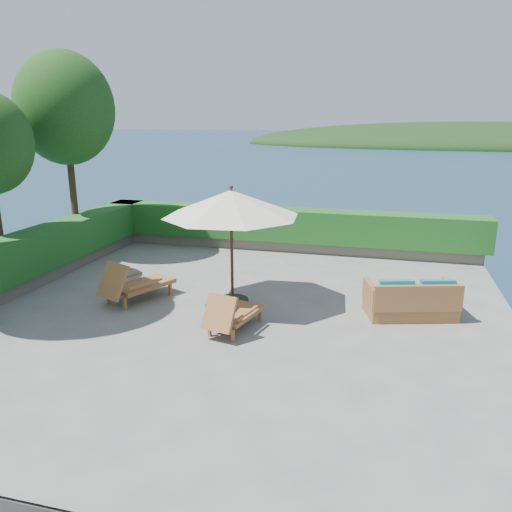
% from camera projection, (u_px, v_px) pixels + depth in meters
% --- Properties ---
extents(ground, '(12.00, 12.00, 0.00)m').
position_uv_depth(ground, '(234.00, 312.00, 11.04)').
color(ground, gray).
rests_on(ground, ground).
extents(foundation, '(12.00, 12.00, 3.00)m').
position_uv_depth(foundation, '(235.00, 375.00, 11.45)').
color(foundation, '#60584C').
rests_on(foundation, ocean).
extents(ocean, '(600.00, 600.00, 0.00)m').
position_uv_depth(ocean, '(235.00, 430.00, 11.84)').
color(ocean, '#182D4D').
rests_on(ocean, ground).
extents(offshore_island, '(126.00, 57.60, 12.60)m').
position_uv_depth(offshore_island, '(471.00, 145.00, 136.32)').
color(offshore_island, black).
rests_on(offshore_island, ocean).
extents(planter_wall_far, '(12.00, 0.60, 0.36)m').
position_uv_depth(planter_wall_far, '(284.00, 245.00, 16.22)').
color(planter_wall_far, '#676153').
rests_on(planter_wall_far, ground).
extents(planter_wall_left, '(0.60, 12.00, 0.36)m').
position_uv_depth(planter_wall_left, '(18.00, 284.00, 12.35)').
color(planter_wall_left, '#676153').
rests_on(planter_wall_left, ground).
extents(hedge_far, '(12.40, 0.90, 1.00)m').
position_uv_depth(hedge_far, '(285.00, 224.00, 16.04)').
color(hedge_far, '#154A17').
rests_on(hedge_far, planter_wall_far).
extents(hedge_left, '(0.90, 12.40, 1.00)m').
position_uv_depth(hedge_left, '(14.00, 258.00, 12.18)').
color(hedge_left, '#154A17').
rests_on(hedge_left, planter_wall_left).
extents(tree_far, '(2.80, 2.80, 6.03)m').
position_uv_depth(tree_far, '(65.00, 109.00, 14.31)').
color(tree_far, '#432B19').
rests_on(tree_far, ground).
extents(patio_umbrella, '(3.84, 3.84, 2.75)m').
position_uv_depth(patio_umbrella, '(231.00, 205.00, 10.93)').
color(patio_umbrella, black).
rests_on(patio_umbrella, ground).
extents(lounge_left, '(1.41, 1.92, 1.03)m').
position_uv_depth(lounge_left, '(134.00, 284.00, 11.61)').
color(lounge_left, '#9A5D38').
rests_on(lounge_left, ground).
extents(lounge_right, '(0.96, 1.63, 0.88)m').
position_uv_depth(lounge_right, '(232.00, 314.00, 9.98)').
color(lounge_right, '#9A5D38').
rests_on(lounge_right, ground).
extents(side_table, '(0.49, 0.49, 0.52)m').
position_uv_depth(side_table, '(220.00, 306.00, 10.26)').
color(side_table, brown).
rests_on(side_table, ground).
extents(wicker_loveseat, '(2.07, 1.44, 0.92)m').
position_uv_depth(wicker_loveseat, '(411.00, 301.00, 10.69)').
color(wicker_loveseat, '#9A5D38').
rests_on(wicker_loveseat, ground).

